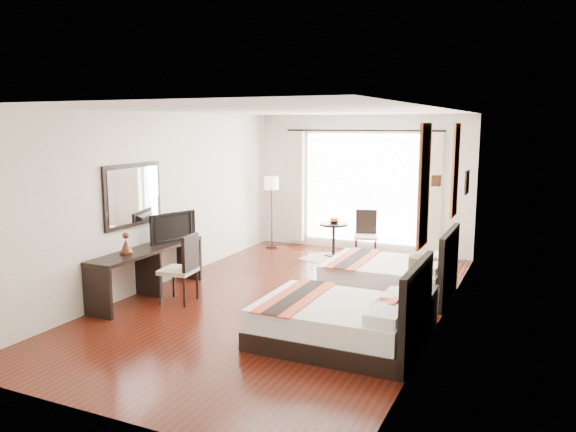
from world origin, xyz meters
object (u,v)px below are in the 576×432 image
at_px(vase, 413,287).
at_px(television, 170,227).
at_px(table_lamp, 418,267).
at_px(console_desk, 148,272).
at_px(bed_far, 392,276).
at_px(window_chair, 366,244).
at_px(nightstand, 418,307).
at_px(fruit_bowl, 334,222).
at_px(side_table, 334,239).
at_px(desk_chair, 180,281).
at_px(bed_near, 343,321).
at_px(floor_lamp, 272,188).

relative_size(vase, television, 0.16).
relative_size(table_lamp, console_desk, 0.19).
height_order(bed_far, window_chair, bed_far).
bearing_deg(nightstand, fruit_bowl, 125.83).
bearing_deg(nightstand, side_table, 125.84).
bearing_deg(desk_chair, console_desk, -9.61).
distance_m(table_lamp, fruit_bowl, 3.96).
relative_size(bed_far, table_lamp, 4.64).
bearing_deg(vase, television, 175.80).
xyz_separation_m(bed_near, floor_lamp, (-3.14, 4.41, 1.00)).
relative_size(table_lamp, television, 0.50).
bearing_deg(window_chair, fruit_bowl, -103.14).
xyz_separation_m(bed_near, side_table, (-1.69, 4.26, 0.05)).
height_order(bed_far, console_desk, bed_far).
bearing_deg(vase, window_chair, 115.79).
relative_size(console_desk, fruit_bowl, 10.30).
xyz_separation_m(vase, console_desk, (-3.98, -0.26, -0.19)).
height_order(console_desk, side_table, console_desk).
bearing_deg(bed_far, bed_near, -90.30).
bearing_deg(desk_chair, window_chair, -120.98).
xyz_separation_m(bed_far, table_lamp, (0.64, -1.20, 0.50)).
bearing_deg(side_table, desk_chair, -105.55).
bearing_deg(table_lamp, floor_lamp, 138.48).
xyz_separation_m(vase, window_chair, (-1.68, 3.48, -0.28)).
height_order(table_lamp, desk_chair, desk_chair).
bearing_deg(bed_far, fruit_bowl, 130.19).
bearing_deg(bed_near, floor_lamp, 125.47).
xyz_separation_m(bed_near, fruit_bowl, (-1.68, 4.25, 0.40)).
bearing_deg(floor_lamp, desk_chair, -83.92).
relative_size(nightstand, desk_chair, 0.52).
relative_size(television, window_chair, 0.87).
xyz_separation_m(bed_far, window_chair, (-1.04, 2.04, 0.01)).
relative_size(nightstand, vase, 4.12).
height_order(vase, side_table, side_table).
relative_size(bed_far, desk_chair, 1.86).
xyz_separation_m(console_desk, floor_lamp, (0.19, 3.86, 0.90)).
relative_size(vase, desk_chair, 0.13).
bearing_deg(console_desk, window_chair, 58.39).
height_order(table_lamp, floor_lamp, floor_lamp).
distance_m(vase, window_chair, 3.87).
relative_size(console_desk, window_chair, 2.32).
height_order(bed_near, vase, bed_near).
distance_m(console_desk, window_chair, 4.39).
height_order(television, desk_chair, television).
bearing_deg(side_table, nightstand, -54.16).
relative_size(bed_far, vase, 14.77).
relative_size(bed_far, television, 2.30).
height_order(floor_lamp, fruit_bowl, floor_lamp).
bearing_deg(side_table, bed_near, -68.38).
xyz_separation_m(vase, side_table, (-2.34, 3.45, -0.23)).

